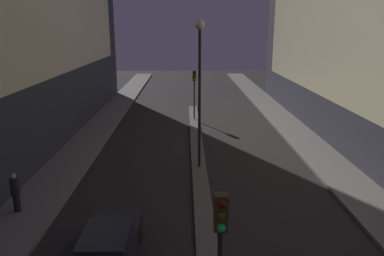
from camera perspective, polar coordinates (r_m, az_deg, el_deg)
building_right at (r=28.83m, az=26.87°, el=16.13°), size 6.01×40.95×18.71m
median_strip at (r=23.54m, az=0.96°, el=-4.78°), size 0.85×31.76×0.14m
traffic_light_near at (r=9.14m, az=4.35°, el=-16.60°), size 0.32×0.42×4.31m
traffic_light_mid at (r=32.79m, az=0.35°, el=6.79°), size 0.32×0.42×4.31m
street_lamp at (r=20.80m, az=1.18°, el=8.78°), size 0.52×0.52×8.33m
car_left_lane at (r=13.80m, az=-12.63°, el=-17.41°), size 1.84×4.72×1.50m
pedestrian_on_left_sidewalk at (r=18.35m, az=-25.30°, el=-8.78°), size 0.40×0.40×1.80m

